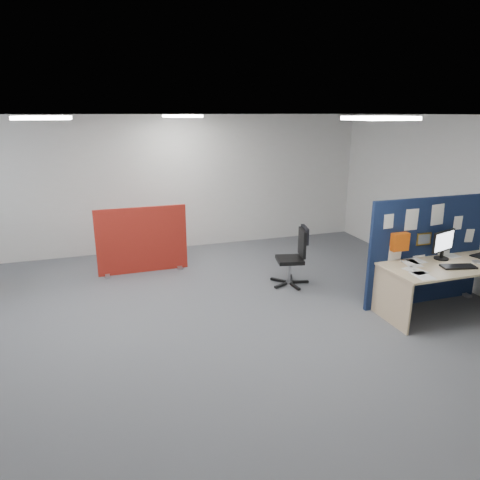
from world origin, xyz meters
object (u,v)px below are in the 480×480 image
object	(u,v)px
red_divider	(142,241)
monitor_main	(443,243)
main_desk	(448,273)
navy_divider	(425,251)
office_chair	(296,253)

from	to	relation	value
red_divider	monitor_main	bearing A→B (deg)	-36.00
main_desk	red_divider	world-z (taller)	red_divider
navy_divider	office_chair	xyz separation A→B (m)	(-1.48, 1.21, -0.25)
navy_divider	main_desk	size ratio (longest dim) A/B	0.98
main_desk	office_chair	world-z (taller)	office_chair
main_desk	navy_divider	bearing A→B (deg)	108.63
monitor_main	office_chair	distance (m)	2.17
main_desk	red_divider	size ratio (longest dim) A/B	1.26
navy_divider	office_chair	size ratio (longest dim) A/B	2.00
navy_divider	office_chair	bearing A→B (deg)	140.86
navy_divider	red_divider	size ratio (longest dim) A/B	1.23
main_desk	office_chair	xyz separation A→B (m)	(-1.60, 1.56, -0.02)
navy_divider	main_desk	xyz separation A→B (m)	(0.12, -0.35, -0.23)
navy_divider	red_divider	world-z (taller)	navy_divider
navy_divider	monitor_main	bearing A→B (deg)	-59.46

